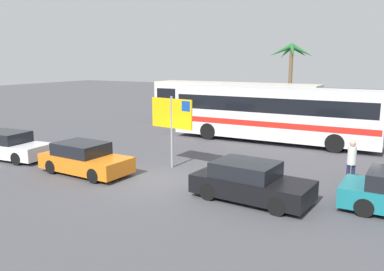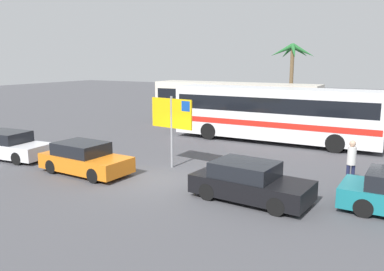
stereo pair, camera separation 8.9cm
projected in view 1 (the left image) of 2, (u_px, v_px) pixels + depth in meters
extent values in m
plane|color=#4C4C51|center=(157.00, 181.00, 15.72)|extent=(120.00, 120.00, 0.00)
cube|color=white|center=(273.00, 113.00, 22.93)|extent=(11.84, 2.43, 2.90)
cube|color=black|center=(274.00, 103.00, 22.83)|extent=(11.37, 2.45, 0.84)
cube|color=red|center=(273.00, 122.00, 23.03)|extent=(11.73, 2.45, 0.32)
cylinder|color=black|center=(341.00, 136.00, 22.37)|extent=(1.00, 0.28, 1.00)
cylinder|color=black|center=(335.00, 143.00, 20.49)|extent=(1.00, 0.28, 1.00)
cylinder|color=black|center=(223.00, 126.00, 25.84)|extent=(1.00, 0.28, 1.00)
cylinder|color=black|center=(208.00, 131.00, 23.96)|extent=(1.00, 0.28, 1.00)
cube|color=silver|center=(233.00, 103.00, 28.02)|extent=(11.84, 2.43, 2.90)
cube|color=black|center=(234.00, 96.00, 27.92)|extent=(11.37, 2.45, 0.84)
cube|color=red|center=(233.00, 110.00, 28.12)|extent=(11.73, 2.45, 0.32)
cylinder|color=black|center=(288.00, 122.00, 27.46)|extent=(1.00, 0.28, 1.00)
cylinder|color=black|center=(279.00, 127.00, 25.58)|extent=(1.00, 0.28, 1.00)
cylinder|color=black|center=(195.00, 115.00, 30.92)|extent=(1.00, 0.28, 1.00)
cylinder|color=black|center=(181.00, 119.00, 29.05)|extent=(1.00, 0.28, 1.00)
cylinder|color=gray|center=(172.00, 132.00, 17.42)|extent=(0.11, 0.11, 3.20)
cube|color=yellow|center=(172.00, 113.00, 17.27)|extent=(2.19, 0.34, 1.30)
cube|color=#1447A8|center=(186.00, 106.00, 16.73)|extent=(0.45, 0.13, 0.44)
cube|color=black|center=(252.00, 187.00, 13.49)|extent=(4.17, 2.14, 0.64)
cube|color=black|center=(246.00, 169.00, 13.52)|extent=(2.23, 1.83, 0.52)
cylinder|color=black|center=(295.00, 192.00, 13.52)|extent=(0.61, 0.21, 0.60)
cylinder|color=black|center=(277.00, 206.00, 12.17)|extent=(0.61, 0.21, 0.60)
cylinder|color=black|center=(231.00, 180.00, 14.88)|extent=(0.61, 0.21, 0.60)
cylinder|color=black|center=(208.00, 192.00, 13.53)|extent=(0.61, 0.21, 0.60)
cube|color=orange|center=(86.00, 163.00, 16.66)|extent=(4.10, 1.94, 0.64)
cube|color=black|center=(81.00, 148.00, 16.68)|extent=(2.17, 1.70, 0.52)
cylinder|color=black|center=(121.00, 167.00, 16.71)|extent=(0.61, 0.19, 0.60)
cylinder|color=black|center=(94.00, 176.00, 15.39)|extent=(0.61, 0.19, 0.60)
cylinder|color=black|center=(80.00, 159.00, 18.00)|extent=(0.61, 0.19, 0.60)
cylinder|color=black|center=(51.00, 167.00, 16.68)|extent=(0.61, 0.19, 0.60)
cube|color=silver|center=(9.00, 149.00, 19.22)|extent=(4.31, 2.02, 0.64)
cube|color=black|center=(5.00, 137.00, 19.21)|extent=(2.30, 1.72, 0.52)
cylinder|color=black|center=(42.00, 152.00, 19.42)|extent=(0.61, 0.21, 0.60)
cylinder|color=black|center=(17.00, 159.00, 18.04)|extent=(0.61, 0.21, 0.60)
cylinder|color=black|center=(4.00, 147.00, 20.47)|extent=(0.61, 0.21, 0.60)
cylinder|color=black|center=(371.00, 192.00, 13.52)|extent=(0.60, 0.18, 0.60)
cylinder|color=black|center=(364.00, 208.00, 12.07)|extent=(0.60, 0.18, 0.60)
cylinder|color=#1E2347|center=(348.00, 175.00, 14.96)|extent=(0.13, 0.13, 0.87)
cylinder|color=#1E2347|center=(353.00, 176.00, 14.92)|extent=(0.13, 0.13, 0.87)
cylinder|color=silver|center=(352.00, 155.00, 14.80)|extent=(0.32, 0.32, 0.69)
sphere|color=tan|center=(353.00, 143.00, 14.71)|extent=(0.24, 0.24, 0.24)
cylinder|color=brown|center=(290.00, 82.00, 33.76)|extent=(0.32, 0.32, 5.75)
cone|color=#23662D|center=(302.00, 51.00, 32.84)|extent=(2.00, 0.45, 1.29)
cone|color=#23662D|center=(299.00, 51.00, 33.75)|extent=(1.33, 1.97, 1.27)
cone|color=#23662D|center=(286.00, 52.00, 34.11)|extent=(1.70, 1.72, 1.35)
cone|color=#23662D|center=(281.00, 51.00, 33.27)|extent=(1.98, 1.34, 1.25)
cone|color=#23662D|center=(293.00, 51.00, 32.42)|extent=(1.13, 2.00, 1.36)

